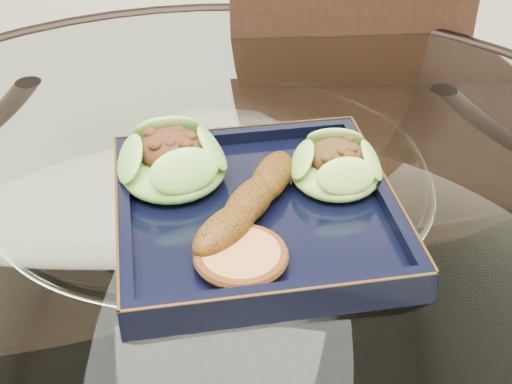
{
  "coord_description": "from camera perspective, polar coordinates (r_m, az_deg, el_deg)",
  "views": [
    {
      "loc": [
        0.06,
        -0.58,
        1.2
      ],
      "look_at": [
        0.04,
        -0.02,
        0.8
      ],
      "focal_mm": 50.0,
      "sensor_mm": 36.0,
      "label": 1
    }
  ],
  "objects": [
    {
      "name": "lettuce_wrap_right",
      "position": [
        0.73,
        6.42,
        1.85
      ],
      "size": [
        0.12,
        0.12,
        0.03
      ],
      "primitive_type": "ellipsoid",
      "rotation": [
        0.0,
        0.0,
        -0.33
      ],
      "color": "#679C2D",
      "rests_on": "navy_plate"
    },
    {
      "name": "crumb_patty",
      "position": [
        0.63,
        -1.21,
        -5.27
      ],
      "size": [
        0.09,
        0.09,
        0.01
      ],
      "primitive_type": "cylinder",
      "rotation": [
        0.0,
        0.0,
        0.18
      ],
      "color": "#B3793B",
      "rests_on": "navy_plate"
    },
    {
      "name": "dining_chair",
      "position": [
        1.17,
        7.69,
        -1.02
      ],
      "size": [
        0.44,
        0.44,
        0.91
      ],
      "rotation": [
        0.0,
        0.0,
        0.11
      ],
      "color": "black",
      "rests_on": "ground"
    },
    {
      "name": "dining_table",
      "position": [
        0.84,
        -2.83,
        -10.33
      ],
      "size": [
        1.13,
        1.13,
        0.77
      ],
      "color": "white",
      "rests_on": "ground"
    },
    {
      "name": "roasted_plantain",
      "position": [
        0.68,
        -0.52,
        -0.77
      ],
      "size": [
        0.11,
        0.17,
        0.03
      ],
      "primitive_type": "ellipsoid",
      "rotation": [
        0.0,
        0.0,
        1.13
      ],
      "color": "#61390A",
      "rests_on": "navy_plate"
    },
    {
      "name": "lettuce_wrap_left",
      "position": [
        0.73,
        -6.72,
        2.21
      ],
      "size": [
        0.12,
        0.12,
        0.04
      ],
      "primitive_type": "ellipsoid",
      "rotation": [
        0.0,
        0.0,
        -0.08
      ],
      "color": "#54922A",
      "rests_on": "navy_plate"
    },
    {
      "name": "navy_plate",
      "position": [
        0.7,
        -0.0,
        -1.98
      ],
      "size": [
        0.32,
        0.32,
        0.02
      ],
      "primitive_type": "cube",
      "rotation": [
        0.0,
        0.0,
        0.21
      ],
      "color": "black",
      "rests_on": "dining_table"
    }
  ]
}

